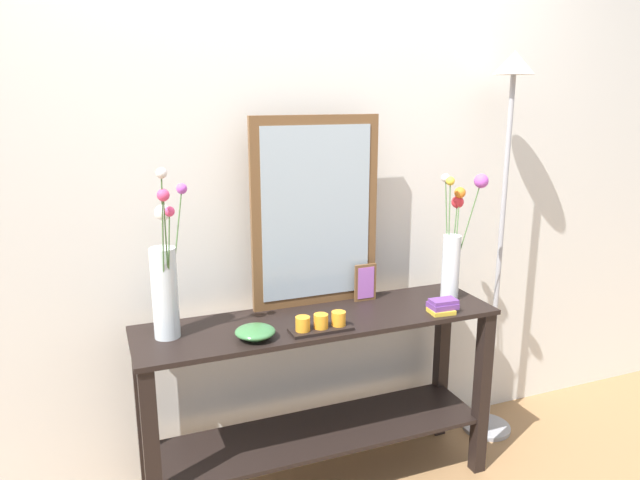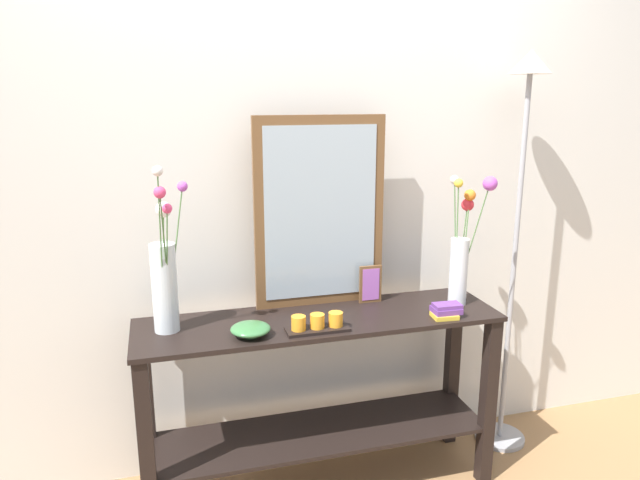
# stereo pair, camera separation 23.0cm
# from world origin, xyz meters

# --- Properties ---
(wall_back) EXTENTS (6.40, 0.08, 2.70)m
(wall_back) POSITION_xyz_m (0.00, 0.32, 1.35)
(wall_back) COLOR silver
(wall_back) RESTS_ON ground
(console_table) EXTENTS (1.49, 0.40, 0.78)m
(console_table) POSITION_xyz_m (0.00, 0.00, 0.50)
(console_table) COLOR black
(console_table) RESTS_ON ground
(mirror_leaning) EXTENTS (0.56, 0.03, 0.80)m
(mirror_leaning) POSITION_xyz_m (0.05, 0.17, 1.18)
(mirror_leaning) COLOR brown
(mirror_leaning) RESTS_ON console_table
(tall_vase_left) EXTENTS (0.16, 0.20, 0.65)m
(tall_vase_left) POSITION_xyz_m (-0.60, 0.03, 1.00)
(tall_vase_left) COLOR silver
(tall_vase_left) RESTS_ON console_table
(vase_right) EXTENTS (0.15, 0.18, 0.56)m
(vase_right) POSITION_xyz_m (0.63, 0.00, 1.02)
(vase_right) COLOR silver
(vase_right) RESTS_ON console_table
(candle_tray) EXTENTS (0.24, 0.09, 0.07)m
(candle_tray) POSITION_xyz_m (-0.05, -0.13, 0.81)
(candle_tray) COLOR black
(candle_tray) RESTS_ON console_table
(picture_frame_small) EXTENTS (0.10, 0.01, 0.17)m
(picture_frame_small) POSITION_xyz_m (0.26, 0.12, 0.86)
(picture_frame_small) COLOR brown
(picture_frame_small) RESTS_ON console_table
(decorative_bowl) EXTENTS (0.15, 0.15, 0.05)m
(decorative_bowl) POSITION_xyz_m (-0.30, -0.11, 0.81)
(decorative_bowl) COLOR #38703D
(decorative_bowl) RESTS_ON console_table
(book_stack) EXTENTS (0.12, 0.10, 0.06)m
(book_stack) POSITION_xyz_m (0.50, -0.13, 0.81)
(book_stack) COLOR gold
(book_stack) RESTS_ON console_table
(floor_lamp) EXTENTS (0.24, 0.24, 1.85)m
(floor_lamp) POSITION_xyz_m (0.96, 0.10, 1.25)
(floor_lamp) COLOR #9E9EA3
(floor_lamp) RESTS_ON ground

